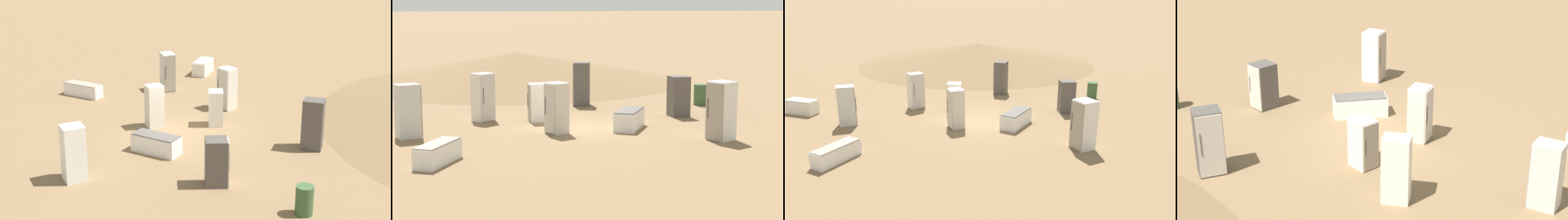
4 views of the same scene
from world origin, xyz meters
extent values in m
plane|color=brown|center=(0.00, 0.00, 0.00)|extent=(1000.00, 1000.00, 0.00)
cube|color=silver|center=(2.91, -2.45, 0.92)|extent=(0.91, 0.86, 1.83)
cube|color=#BCB7AD|center=(2.74, -2.19, 0.92)|extent=(0.61, 0.41, 1.76)
cylinder|color=#2D2D2D|center=(2.94, -2.03, 1.01)|extent=(0.02, 0.02, 0.64)
cube|color=silver|center=(5.83, 0.00, 0.90)|extent=(0.84, 0.73, 1.81)
cube|color=gray|center=(5.46, -0.08, 0.90)|extent=(0.17, 0.55, 1.73)
cylinder|color=#2D2D2D|center=(5.38, 0.11, 0.99)|extent=(0.02, 0.02, 0.63)
cube|color=silver|center=(0.91, -1.69, 0.73)|extent=(0.73, 0.63, 1.46)
cube|color=gray|center=(1.27, -1.72, 0.73)|extent=(0.09, 0.55, 1.40)
cylinder|color=#2D2D2D|center=(1.28, -1.92, 0.80)|extent=(0.02, 0.02, 0.51)
cube|color=#4C4742|center=(-4.65, -1.01, 0.80)|extent=(0.75, 0.75, 1.60)
cube|color=beige|center=(-4.67, -1.38, 0.80)|extent=(0.69, 0.07, 1.54)
cylinder|color=#2D2D2D|center=(-4.93, -1.40, 0.88)|extent=(0.02, 0.02, 0.56)
cube|color=white|center=(-3.86, 3.64, 0.96)|extent=(0.90, 0.92, 1.93)
cube|color=gray|center=(-3.52, 3.76, 0.96)|extent=(0.28, 0.67, 1.85)
cylinder|color=#2D2D2D|center=(-3.41, 3.53, 1.06)|extent=(0.02, 0.02, 0.68)
cube|color=beige|center=(0.91, 0.80, 0.88)|extent=(0.76, 0.81, 1.76)
cube|color=#BCB7AD|center=(1.20, 0.90, 0.88)|extent=(0.25, 0.61, 1.69)
cylinder|color=#2D2D2D|center=(1.31, 0.69, 0.97)|extent=(0.02, 0.02, 0.62)
cube|color=#4C4742|center=(-1.91, -4.95, 0.95)|extent=(0.91, 0.96, 1.91)
cube|color=#BCB7AD|center=(-1.59, -5.09, 0.95)|extent=(0.33, 0.68, 1.83)
cylinder|color=#2D2D2D|center=(-1.67, -5.35, 1.05)|extent=(0.02, 0.02, 0.67)
cube|color=white|center=(-1.77, 0.84, 0.33)|extent=(1.65, 1.89, 0.65)
cube|color=#56514C|center=(-1.77, 0.84, 0.67)|extent=(1.58, 1.82, 0.04)
camera|label=1|loc=(-23.97, 1.51, 9.41)|focal=60.00mm
camera|label=2|loc=(7.14, 22.10, 4.35)|focal=60.00mm
camera|label=3|loc=(1.33, 16.90, 5.78)|focal=35.00mm
camera|label=4|loc=(12.86, -13.47, 8.94)|focal=60.00mm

